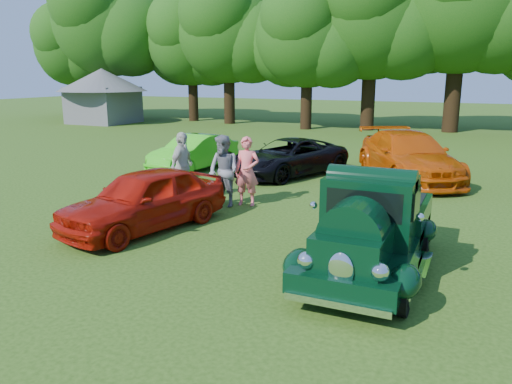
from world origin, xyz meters
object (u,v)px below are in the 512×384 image
at_px(red_convertible, 144,199).
at_px(back_car_black, 288,157).
at_px(back_car_lime, 194,153).
at_px(hero_pickup, 371,230).
at_px(back_car_orange, 408,156).
at_px(spectator_grey, 224,171).
at_px(gazebo, 103,90).
at_px(spectator_pink, 247,171).
at_px(spectator_white, 182,167).

distance_m(red_convertible, back_car_black, 7.31).
relative_size(back_car_lime, back_car_black, 0.85).
bearing_deg(hero_pickup, back_car_black, 120.43).
xyz_separation_m(hero_pickup, back_car_black, (-4.50, 7.66, -0.13)).
xyz_separation_m(back_car_orange, spectator_grey, (-4.03, -5.69, 0.16)).
height_order(hero_pickup, gazebo, gazebo).
distance_m(back_car_black, spectator_pink, 4.37).
xyz_separation_m(red_convertible, back_car_black, (0.77, 7.27, -0.06)).
relative_size(back_car_black, spectator_pink, 2.47).
relative_size(back_car_black, spectator_white, 2.39).
bearing_deg(gazebo, back_car_orange, -26.75).
bearing_deg(hero_pickup, spectator_grey, 147.04).
relative_size(back_car_black, back_car_orange, 0.84).
xyz_separation_m(back_car_lime, back_car_orange, (7.52, 1.47, 0.15)).
xyz_separation_m(hero_pickup, spectator_white, (-5.94, 3.04, 0.20)).
relative_size(red_convertible, gazebo, 0.65).
bearing_deg(hero_pickup, red_convertible, 175.77).
relative_size(red_convertible, back_car_orange, 0.75).
bearing_deg(spectator_grey, hero_pickup, -13.24).
height_order(hero_pickup, back_car_orange, hero_pickup).
relative_size(back_car_orange, spectator_white, 2.85).
xyz_separation_m(back_car_lime, spectator_pink, (4.02, -3.86, 0.29)).
distance_m(back_car_black, gazebo, 23.09).
distance_m(red_convertible, spectator_grey, 2.68).
bearing_deg(hero_pickup, spectator_white, 152.86).
xyz_separation_m(spectator_grey, gazebo, (-19.14, 17.37, 1.44)).
height_order(hero_pickup, spectator_white, spectator_white).
relative_size(spectator_pink, gazebo, 0.29).
xyz_separation_m(back_car_black, spectator_white, (-1.44, -4.62, 0.33)).
bearing_deg(back_car_black, gazebo, 169.28).
bearing_deg(back_car_orange, spectator_pink, -152.18).
distance_m(hero_pickup, red_convertible, 5.28).
height_order(back_car_lime, spectator_grey, spectator_grey).
bearing_deg(back_car_lime, red_convertible, -59.91).
height_order(hero_pickup, spectator_pink, spectator_pink).
distance_m(back_car_lime, spectator_pink, 5.58).
bearing_deg(spectator_pink, spectator_grey, -155.80).
relative_size(red_convertible, spectator_white, 2.14).
height_order(back_car_lime, back_car_orange, back_car_orange).
distance_m(hero_pickup, back_car_black, 8.89).
bearing_deg(back_car_black, spectator_grey, -68.23).
bearing_deg(gazebo, red_convertible, -47.23).
distance_m(hero_pickup, back_car_lime, 10.80).
height_order(spectator_grey, spectator_white, spectator_white).
bearing_deg(back_car_lime, spectator_pink, -36.18).
relative_size(red_convertible, spectator_pink, 2.21).
distance_m(red_convertible, spectator_pink, 3.18).
bearing_deg(back_car_lime, back_car_orange, 18.77).
bearing_deg(hero_pickup, gazebo, 139.39).
relative_size(spectator_white, gazebo, 0.30).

